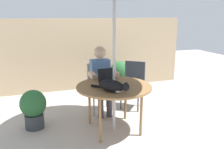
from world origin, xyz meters
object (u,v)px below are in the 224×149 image
Objects in this scene: patio_table at (114,89)px; potted_plant_near_fence at (119,75)px; person_seated at (101,76)px; laptop at (108,79)px; potted_plant_by_chair at (33,107)px; cat at (113,86)px; chair_empty at (133,81)px; chair_occupied at (99,83)px.

potted_plant_near_fence is at bearing 67.07° from patio_table.
laptop is at bearing -93.84° from person_seated.
potted_plant_by_chair is at bearing 159.09° from patio_table.
cat is at bearing -112.85° from potted_plant_near_fence.
chair_empty is 1.18× the size of potted_plant_near_fence.
cat is (-0.11, -1.15, 0.29)m from chair_occupied.
potted_plant_by_chair is at bearing -168.71° from chair_empty.
chair_occupied is 1.41× the size of potted_plant_by_chair.
laptop is 0.43× the size of potted_plant_near_fence.
laptop is (-0.04, -0.68, 0.27)m from chair_occupied.
person_seated is 1.27m from potted_plant_by_chair.
laptop is (-0.72, -0.64, 0.27)m from chair_empty.
cat reaches higher than patio_table.
patio_table is 0.89m from chair_occupied.
patio_table is at bearing -20.91° from potted_plant_by_chair.
cat is at bearing -112.35° from patio_table.
chair_empty is 0.72m from person_seated.
potted_plant_by_chair is at bearing 145.83° from cat.
chair_empty is at bearing -3.28° from chair_occupied.
cat reaches higher than potted_plant_near_fence.
chair_empty reaches higher than patio_table.
potted_plant_near_fence is at bearing 63.38° from laptop.
chair_empty is at bearing 41.46° from laptop.
person_seated is at bearing -90.00° from chair_occupied.
patio_table is at bearing -112.93° from potted_plant_near_fence.
person_seated is (-0.00, 0.72, 0.02)m from patio_table.
potted_plant_near_fence reaches higher than patio_table.
chair_occupied is (0.00, 0.87, -0.15)m from patio_table.
chair_occupied is at bearing 84.33° from cat.
potted_plant_near_fence is at bearing 67.15° from cat.
laptop is 0.50× the size of potted_plant_by_chair.
cat is (-0.80, -1.11, 0.29)m from chair_empty.
laptop is 1.27m from potted_plant_by_chair.
laptop is 0.48m from cat.
chair_empty is 1.00m from laptop.
potted_plant_near_fence is 1.19× the size of potted_plant_by_chair.
person_seated is at bearing -126.25° from potted_plant_near_fence.
patio_table is 0.72m from person_seated.
laptop is (-0.04, -0.52, 0.10)m from person_seated.
potted_plant_by_chair is (-1.91, -1.23, -0.09)m from potted_plant_near_fence.
potted_plant_near_fence reaches higher than potted_plant_by_chair.
cat is 2.17m from potted_plant_near_fence.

